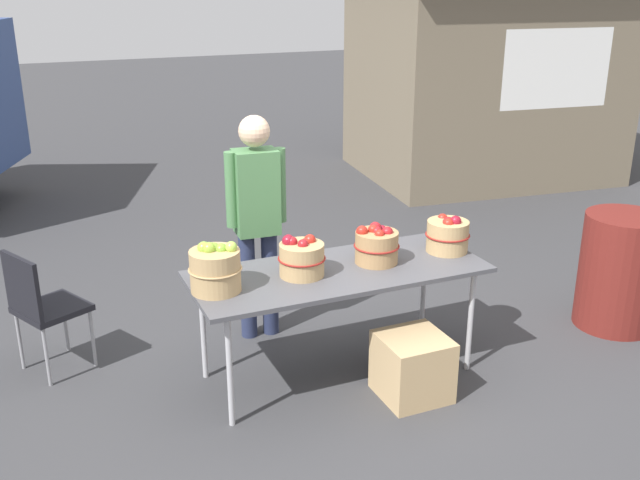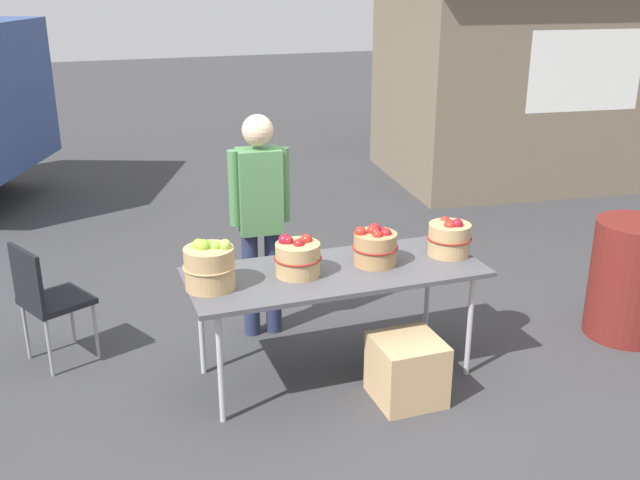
{
  "view_description": "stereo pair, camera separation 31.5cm",
  "coord_description": "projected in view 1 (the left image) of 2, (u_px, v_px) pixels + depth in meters",
  "views": [
    {
      "loc": [
        -1.82,
        -3.91,
        2.53
      ],
      "look_at": [
        0.0,
        0.3,
        0.85
      ],
      "focal_mm": 41.02,
      "sensor_mm": 36.0,
      "label": 1
    },
    {
      "loc": [
        -1.53,
        -4.03,
        2.53
      ],
      "look_at": [
        0.0,
        0.3,
        0.85
      ],
      "focal_mm": 41.02,
      "sensor_mm": 36.0,
      "label": 2
    }
  ],
  "objects": [
    {
      "name": "trash_barrel",
      "position": [
        620.0,
        271.0,
        5.45
      ],
      "size": [
        0.59,
        0.59,
        0.87
      ],
      "primitive_type": "cylinder",
      "color": "maroon",
      "rests_on": "ground"
    },
    {
      "name": "apple_basket_red_2",
      "position": [
        448.0,
        235.0,
        4.93
      ],
      "size": [
        0.3,
        0.3,
        0.26
      ],
      "color": "tan",
      "rests_on": "market_table"
    },
    {
      "name": "vendor_adult",
      "position": [
        257.0,
        211.0,
        5.12
      ],
      "size": [
        0.43,
        0.24,
        1.64
      ],
      "rotation": [
        0.0,
        0.0,
        3.07
      ],
      "color": "#262D4C",
      "rests_on": "ground"
    },
    {
      "name": "ground_plane",
      "position": [
        338.0,
        372.0,
        4.92
      ],
      "size": [
        40.0,
        40.0,
        0.0
      ],
      "primitive_type": "plane",
      "color": "#38383A"
    },
    {
      "name": "apple_basket_red_1",
      "position": [
        377.0,
        245.0,
        4.74
      ],
      "size": [
        0.3,
        0.3,
        0.26
      ],
      "color": "#A87F51",
      "rests_on": "market_table"
    },
    {
      "name": "apple_basket_red_0",
      "position": [
        301.0,
        258.0,
        4.54
      ],
      "size": [
        0.3,
        0.3,
        0.26
      ],
      "color": "tan",
      "rests_on": "market_table"
    },
    {
      "name": "produce_crate",
      "position": [
        412.0,
        366.0,
        4.59
      ],
      "size": [
        0.41,
        0.41,
        0.41
      ],
      "primitive_type": "cube",
      "color": "tan",
      "rests_on": "ground"
    },
    {
      "name": "folding_chair",
      "position": [
        41.0,
        302.0,
        4.77
      ],
      "size": [
        0.54,
        0.54,
        0.86
      ],
      "rotation": [
        0.0,
        0.0,
        2.03
      ],
      "color": "black",
      "rests_on": "ground"
    },
    {
      "name": "apple_basket_green_0",
      "position": [
        215.0,
        269.0,
        4.31
      ],
      "size": [
        0.32,
        0.32,
        0.31
      ],
      "color": "tan",
      "rests_on": "market_table"
    },
    {
      "name": "food_kiosk",
      "position": [
        484.0,
        68.0,
        9.41
      ],
      "size": [
        3.8,
        3.27,
        2.74
      ],
      "rotation": [
        0.0,
        0.0,
        -0.11
      ],
      "color": "#726651",
      "rests_on": "ground"
    },
    {
      "name": "market_table",
      "position": [
        339.0,
        276.0,
        4.68
      ],
      "size": [
        1.9,
        0.76,
        0.75
      ],
      "color": "#4C4C51",
      "rests_on": "ground"
    }
  ]
}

